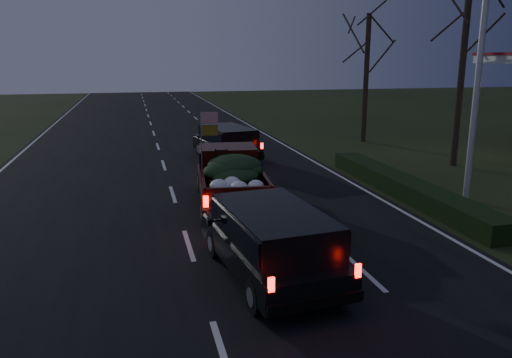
{
  "coord_description": "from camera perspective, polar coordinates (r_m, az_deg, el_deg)",
  "views": [
    {
      "loc": [
        -1.18,
        -11.95,
        4.63
      ],
      "look_at": [
        2.1,
        1.37,
        1.3
      ],
      "focal_mm": 35.0,
      "sensor_mm": 36.0,
      "label": 1
    }
  ],
  "objects": [
    {
      "name": "pickup_truck",
      "position": [
        15.91,
        -2.94,
        0.47
      ],
      "size": [
        2.48,
        5.32,
        2.7
      ],
      "rotation": [
        0.0,
        0.0,
        -0.1
      ],
      "color": "#330B07",
      "rests_on": "ground"
    },
    {
      "name": "lead_suv",
      "position": [
        23.28,
        -3.34,
        4.53
      ],
      "size": [
        2.63,
        4.65,
        1.26
      ],
      "rotation": [
        0.0,
        0.0,
        0.19
      ],
      "color": "black",
      "rests_on": "ground"
    },
    {
      "name": "bare_tree_mid",
      "position": [
        23.44,
        22.98,
        16.82
      ],
      "size": [
        3.6,
        3.6,
        8.5
      ],
      "color": "black",
      "rests_on": "ground"
    },
    {
      "name": "rear_suv",
      "position": [
        10.62,
        1.79,
        -6.52
      ],
      "size": [
        2.4,
        4.64,
        1.28
      ],
      "rotation": [
        0.0,
        0.0,
        0.11
      ],
      "color": "black",
      "rests_on": "ground"
    },
    {
      "name": "ground",
      "position": [
        12.87,
        -7.7,
        -7.57
      ],
      "size": [
        120.0,
        120.0,
        0.0
      ],
      "primitive_type": "plane",
      "color": "black",
      "rests_on": "ground"
    },
    {
      "name": "light_pole",
      "position": [
        17.59,
        24.5,
        15.24
      ],
      "size": [
        0.5,
        0.9,
        9.16
      ],
      "color": "silver",
      "rests_on": "ground"
    },
    {
      "name": "road_asphalt",
      "position": [
        12.87,
        -7.7,
        -7.53
      ],
      "size": [
        14.0,
        120.0,
        0.02
      ],
      "primitive_type": "cube",
      "color": "black",
      "rests_on": "ground"
    },
    {
      "name": "hedge_row",
      "position": [
        17.97,
        16.65,
        -0.89
      ],
      "size": [
        1.0,
        10.0,
        0.6
      ],
      "primitive_type": "cube",
      "color": "black",
      "rests_on": "ground"
    },
    {
      "name": "bare_tree_far",
      "position": [
        28.89,
        12.64,
        14.51
      ],
      "size": [
        3.6,
        3.6,
        7.0
      ],
      "color": "black",
      "rests_on": "ground"
    }
  ]
}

